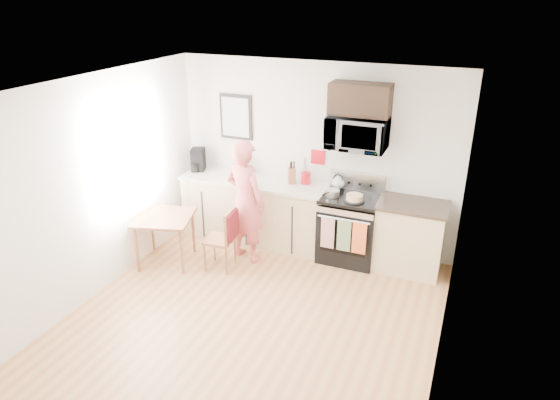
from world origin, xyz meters
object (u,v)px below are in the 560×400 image
at_px(microwave, 357,133).
at_px(person, 245,201).
at_px(dining_table, 164,222).
at_px(chair, 227,232).
at_px(range, 349,229).
at_px(cake, 354,198).

height_order(microwave, person, microwave).
distance_m(dining_table, chair, 0.88).
xyz_separation_m(microwave, dining_table, (-2.26, -1.14, -1.16)).
height_order(range, chair, range).
bearing_deg(person, cake, -148.13).
xyz_separation_m(range, cake, (0.07, -0.14, 0.53)).
distance_m(range, dining_table, 2.49).
height_order(dining_table, cake, cake).
relative_size(person, cake, 6.51).
relative_size(microwave, dining_table, 0.97).
height_order(person, dining_table, person).
xyz_separation_m(dining_table, cake, (2.33, 0.90, 0.37)).
height_order(range, cake, range).
xyz_separation_m(microwave, person, (-1.30, -0.63, -0.91)).
bearing_deg(range, chair, -147.38).
relative_size(range, chair, 1.36).
relative_size(range, dining_table, 1.48).
xyz_separation_m(microwave, chair, (-1.39, -1.00, -1.21)).
bearing_deg(range, cake, -62.06).
height_order(chair, cake, cake).
bearing_deg(chair, cake, 21.98).
height_order(range, person, person).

